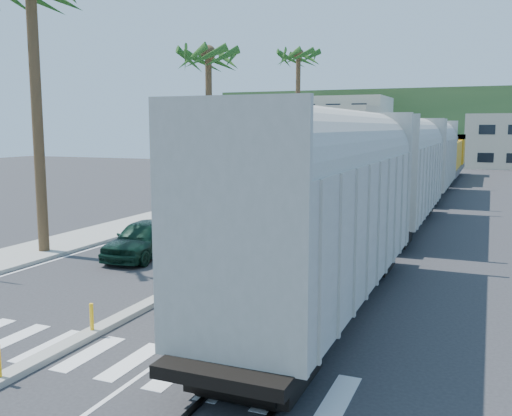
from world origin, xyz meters
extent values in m
plane|color=#28282B|center=(0.00, 0.00, 0.00)|extent=(140.00, 140.00, 0.00)
cube|color=gray|center=(-8.50, 25.00, 0.07)|extent=(3.00, 90.00, 0.15)
cube|color=black|center=(4.28, 28.00, 0.03)|extent=(0.12, 100.00, 0.06)
cube|color=black|center=(5.72, 28.00, 0.03)|extent=(0.12, 100.00, 0.06)
cube|color=gray|center=(0.00, 20.00, 0.07)|extent=(0.45, 60.00, 0.15)
cylinder|color=yellow|center=(0.00, -1.00, 0.50)|extent=(0.10, 0.10, 0.70)
cylinder|color=yellow|center=(0.00, 2.00, 0.50)|extent=(0.10, 0.10, 0.70)
cylinder|color=yellow|center=(0.00, 5.00, 0.50)|extent=(0.10, 0.10, 0.70)
cylinder|color=yellow|center=(0.00, 8.00, 0.50)|extent=(0.10, 0.10, 0.70)
cylinder|color=yellow|center=(0.00, 11.00, 0.50)|extent=(0.10, 0.10, 0.70)
cylinder|color=yellow|center=(0.00, 14.00, 0.50)|extent=(0.10, 0.10, 0.70)
cylinder|color=yellow|center=(0.00, 17.00, 0.50)|extent=(0.10, 0.10, 0.70)
cylinder|color=yellow|center=(0.00, 20.00, 0.50)|extent=(0.10, 0.10, 0.70)
cylinder|color=yellow|center=(0.00, 23.00, 0.50)|extent=(0.10, 0.10, 0.70)
cylinder|color=yellow|center=(0.00, 26.00, 0.50)|extent=(0.10, 0.10, 0.70)
cylinder|color=yellow|center=(0.00, 29.00, 0.50)|extent=(0.10, 0.10, 0.70)
cylinder|color=yellow|center=(0.00, 32.00, 0.50)|extent=(0.10, 0.10, 0.70)
cylinder|color=yellow|center=(0.00, 35.00, 0.50)|extent=(0.10, 0.10, 0.70)
cylinder|color=yellow|center=(0.00, 38.00, 0.50)|extent=(0.10, 0.10, 0.70)
cylinder|color=yellow|center=(0.00, 41.00, 0.50)|extent=(0.10, 0.10, 0.70)
cube|color=silver|center=(0.00, -2.00, 0.01)|extent=(14.00, 2.20, 0.01)
cube|color=silver|center=(-6.80, 25.00, 0.00)|extent=(0.12, 90.00, 0.01)
cube|color=silver|center=(2.50, 25.00, 0.00)|extent=(0.12, 90.00, 0.01)
cube|color=#A3A196|center=(5.00, 2.97, 2.70)|extent=(3.00, 12.88, 3.40)
cylinder|color=#A3A196|center=(5.00, 2.97, 4.40)|extent=(2.90, 12.58, 2.90)
cube|color=black|center=(5.00, 2.97, 0.50)|extent=(2.60, 12.88, 1.00)
cube|color=#A3A196|center=(5.00, 17.97, 2.70)|extent=(3.00, 12.88, 3.40)
cylinder|color=#A3A196|center=(5.00, 17.97, 4.40)|extent=(2.90, 12.58, 2.90)
cube|color=black|center=(5.00, 17.97, 0.50)|extent=(2.60, 12.88, 1.00)
cube|color=#A3A196|center=(5.00, 32.97, 2.70)|extent=(3.00, 12.88, 3.40)
cylinder|color=#A3A196|center=(5.00, 32.97, 4.40)|extent=(2.90, 12.58, 2.90)
cube|color=black|center=(5.00, 32.97, 0.50)|extent=(2.60, 12.88, 1.00)
cube|color=#4C4C4F|center=(5.00, 48.97, 1.05)|extent=(3.00, 17.00, 0.50)
cube|color=orange|center=(5.00, 47.97, 2.60)|extent=(2.70, 12.24, 2.60)
cube|color=orange|center=(5.00, 54.75, 2.90)|extent=(3.00, 3.74, 3.20)
cube|color=black|center=(5.00, 48.97, 0.45)|extent=(2.60, 13.60, 0.90)
cylinder|color=brown|center=(-8.00, 6.00, 5.50)|extent=(0.44, 0.44, 11.00)
cylinder|color=brown|center=(-8.30, 22.00, 5.00)|extent=(0.44, 0.44, 10.00)
sphere|color=#224716|center=(-8.30, 22.00, 10.15)|extent=(3.20, 3.20, 3.20)
cylinder|color=brown|center=(-8.00, 40.00, 6.00)|extent=(0.44, 0.44, 12.00)
sphere|color=#224716|center=(-8.00, 40.00, 12.15)|extent=(3.20, 3.20, 3.20)
cube|color=#BFB398|center=(-11.00, 62.00, 4.00)|extent=(12.00, 10.00, 8.00)
cube|color=#BFB398|center=(-13.00, 78.00, 5.00)|extent=(14.00, 12.00, 10.00)
cube|color=#385628|center=(0.00, 100.00, 6.00)|extent=(80.00, 20.00, 12.00)
imported|color=black|center=(-3.76, 7.08, 0.78)|extent=(2.61, 4.87, 1.55)
imported|color=black|center=(-3.10, 13.62, 0.79)|extent=(2.32, 5.04, 1.59)
imported|color=black|center=(-3.81, 17.08, 0.64)|extent=(2.35, 4.63, 1.28)
imported|color=#B9BCBE|center=(-3.17, 22.90, 0.70)|extent=(3.30, 5.48, 1.40)
imported|color=#9EA0A5|center=(2.21, 0.97, 0.46)|extent=(1.68, 2.11, 0.91)
imported|color=white|center=(2.11, 0.97, 1.35)|extent=(0.81, 0.74, 1.59)
camera|label=1|loc=(9.23, -12.38, 5.31)|focal=40.00mm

